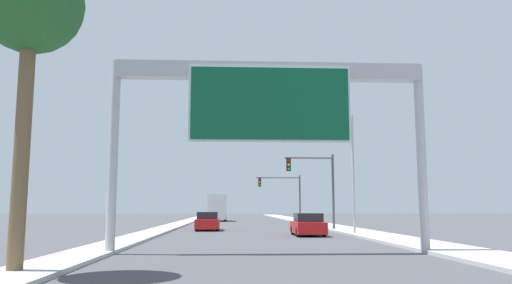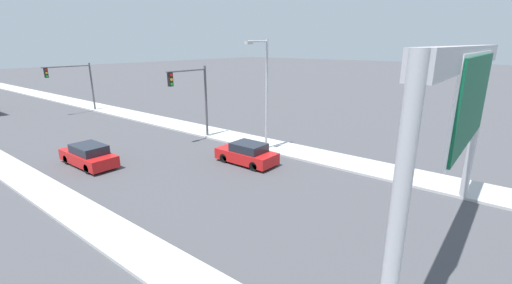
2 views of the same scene
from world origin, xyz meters
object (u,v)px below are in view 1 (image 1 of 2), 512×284
(traffic_light_near_intersection, at_px, (318,179))
(street_lamp_right, at_px, (349,163))
(traffic_light_mid_block, at_px, (285,190))
(sign_gantry, at_px, (270,100))
(car_near_left, at_px, (208,222))
(car_far_right, at_px, (308,225))
(palm_tree_foreground, at_px, (31,8))
(truck_box_primary, at_px, (217,208))

(traffic_light_near_intersection, distance_m, street_lamp_right, 6.61)
(traffic_light_near_intersection, xyz_separation_m, traffic_light_mid_block, (-0.55, 20.00, -0.18))
(sign_gantry, xyz_separation_m, street_lamp_right, (6.55, 13.65, -1.45))
(sign_gantry, height_order, car_near_left, sign_gantry)
(car_far_right, xyz_separation_m, traffic_light_near_intersection, (1.98, 7.33, 3.47))
(car_far_right, height_order, traffic_light_near_intersection, traffic_light_near_intersection)
(palm_tree_foreground, xyz_separation_m, street_lamp_right, (14.08, 19.81, -2.78))
(traffic_light_mid_block, bearing_deg, street_lamp_right, -86.49)
(sign_gantry, bearing_deg, street_lamp_right, 64.36)
(car_near_left, xyz_separation_m, palm_tree_foreground, (-4.03, -27.12, 6.98))
(truck_box_primary, distance_m, traffic_light_near_intersection, 30.01)
(traffic_light_mid_block, bearing_deg, car_far_right, -92.99)
(car_near_left, height_order, traffic_light_near_intersection, traffic_light_near_intersection)
(traffic_light_mid_block, distance_m, street_lamp_right, 26.54)
(car_far_right, xyz_separation_m, street_lamp_right, (3.05, 0.85, 4.21))
(car_far_right, relative_size, palm_tree_foreground, 0.46)
(traffic_light_mid_block, bearing_deg, truck_box_primary, 134.64)
(car_near_left, relative_size, street_lamp_right, 0.57)
(truck_box_primary, distance_m, traffic_light_mid_block, 12.19)
(car_far_right, distance_m, traffic_light_mid_block, 27.56)
(truck_box_primary, height_order, traffic_light_mid_block, traffic_light_mid_block)
(traffic_light_mid_block, relative_size, palm_tree_foreground, 0.61)
(traffic_light_near_intersection, bearing_deg, palm_tree_foreground, -116.34)
(truck_box_primary, relative_size, traffic_light_mid_block, 1.32)
(sign_gantry, height_order, traffic_light_mid_block, sign_gantry)
(traffic_light_mid_block, bearing_deg, traffic_light_near_intersection, -88.41)
(sign_gantry, distance_m, car_near_left, 21.99)
(sign_gantry, height_order, traffic_light_near_intersection, sign_gantry)
(sign_gantry, height_order, truck_box_primary, sign_gantry)
(truck_box_primary, bearing_deg, car_near_left, -90.00)
(traffic_light_mid_block, xyz_separation_m, street_lamp_right, (1.62, -26.48, 0.93))
(car_far_right, bearing_deg, traffic_light_near_intersection, 74.87)
(car_far_right, distance_m, palm_tree_foreground, 23.02)
(truck_box_primary, xyz_separation_m, palm_tree_foreground, (-4.03, -54.82, 5.89))
(traffic_light_mid_block, bearing_deg, palm_tree_foreground, -105.07)
(sign_gantry, relative_size, car_near_left, 2.81)
(truck_box_primary, relative_size, traffic_light_near_intersection, 1.22)
(sign_gantry, xyz_separation_m, palm_tree_foreground, (-7.53, -6.16, 1.32))
(truck_box_primary, xyz_separation_m, traffic_light_near_intersection, (8.98, -28.53, 2.37))
(car_far_right, height_order, palm_tree_foreground, palm_tree_foreground)
(traffic_light_near_intersection, height_order, street_lamp_right, street_lamp_right)
(car_near_left, bearing_deg, sign_gantry, -80.52)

